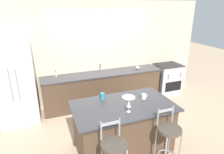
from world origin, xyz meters
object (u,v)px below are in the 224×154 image
(coffee_mug, at_px, (144,96))
(soap_bottle, at_px, (56,74))
(wine_glass, at_px, (129,104))
(pumpkin_decoration, at_px, (138,68))
(oven_range, at_px, (167,79))
(bar_stool_near, at_px, (114,152))
(tumbler_cup, at_px, (103,96))
(bar_stool_far, at_px, (168,136))
(dinner_plate, at_px, (129,97))
(refrigerator, at_px, (16,83))

(coffee_mug, bearing_deg, soap_bottle, 127.07)
(wine_glass, distance_m, pumpkin_decoration, 2.39)
(wine_glass, bearing_deg, oven_range, 42.14)
(bar_stool_near, relative_size, wine_glass, 5.28)
(bar_stool_near, height_order, tumbler_cup, bar_stool_near)
(wine_glass, bearing_deg, bar_stool_far, -44.08)
(bar_stool_near, bearing_deg, wine_glass, 47.61)
(wine_glass, relative_size, coffee_mug, 1.69)
(dinner_plate, relative_size, coffee_mug, 2.16)
(wine_glass, relative_size, soap_bottle, 1.31)
(tumbler_cup, bearing_deg, coffee_mug, -18.27)
(bar_stool_far, xyz_separation_m, tumbler_cup, (-0.76, 1.06, 0.35))
(tumbler_cup, distance_m, pumpkin_decoration, 2.09)
(refrigerator, height_order, bar_stool_near, refrigerator)
(bar_stool_near, xyz_separation_m, wine_glass, (0.46, 0.51, 0.43))
(refrigerator, bearing_deg, oven_range, 1.02)
(refrigerator, distance_m, wine_glass, 2.72)
(tumbler_cup, height_order, soap_bottle, soap_bottle)
(refrigerator, relative_size, tumbler_cup, 14.34)
(refrigerator, xyz_separation_m, coffee_mug, (2.33, -1.65, 0.02))
(pumpkin_decoration, bearing_deg, coffee_mug, -113.88)
(coffee_mug, height_order, soap_bottle, soap_bottle)
(bar_stool_far, relative_size, pumpkin_decoration, 9.36)
(oven_range, height_order, pumpkin_decoration, pumpkin_decoration)
(wine_glass, bearing_deg, bar_stool_near, -132.39)
(tumbler_cup, bearing_deg, dinner_plate, -11.01)
(bar_stool_near, relative_size, bar_stool_far, 1.00)
(coffee_mug, xyz_separation_m, soap_bottle, (-1.43, 1.89, 0.01))
(coffee_mug, bearing_deg, pumpkin_decoration, 66.12)
(oven_range, relative_size, dinner_plate, 3.51)
(tumbler_cup, height_order, pumpkin_decoration, tumbler_cup)
(dinner_plate, bearing_deg, tumbler_cup, 168.99)
(refrigerator, distance_m, oven_range, 4.16)
(dinner_plate, distance_m, tumbler_cup, 0.51)
(bar_stool_far, height_order, dinner_plate, bar_stool_far)
(soap_bottle, bearing_deg, tumbler_cup, -67.42)
(coffee_mug, xyz_separation_m, pumpkin_decoration, (0.75, 1.70, -0.01))
(dinner_plate, xyz_separation_m, coffee_mug, (0.24, -0.15, 0.04))
(dinner_plate, height_order, coffee_mug, coffee_mug)
(dinner_plate, height_order, pumpkin_decoration, pumpkin_decoration)
(refrigerator, height_order, dinner_plate, refrigerator)
(tumbler_cup, bearing_deg, refrigerator, 138.54)
(oven_range, xyz_separation_m, wine_glass, (-2.28, -2.06, 0.60))
(refrigerator, bearing_deg, tumbler_cup, -41.46)
(refrigerator, bearing_deg, bar_stool_near, -60.92)
(wine_glass, relative_size, pumpkin_decoration, 1.77)
(oven_range, xyz_separation_m, bar_stool_near, (-2.74, -2.57, 0.17))
(pumpkin_decoration, bearing_deg, dinner_plate, -122.71)
(bar_stool_near, height_order, dinner_plate, bar_stool_near)
(refrigerator, distance_m, coffee_mug, 2.85)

